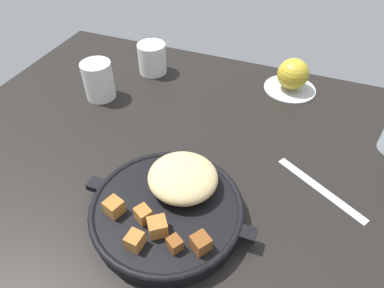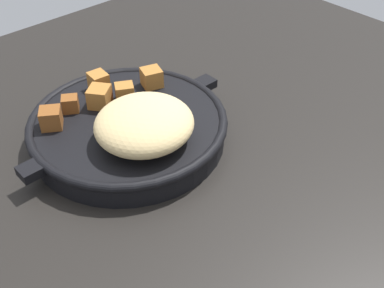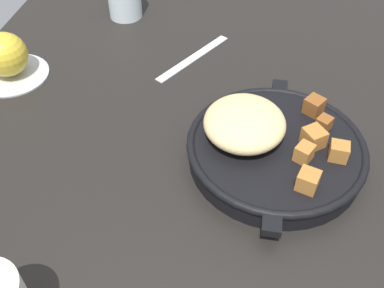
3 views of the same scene
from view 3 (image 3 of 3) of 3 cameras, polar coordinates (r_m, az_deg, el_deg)
ground_plane at (r=66.79cm, az=2.92°, el=-2.63°), size 110.56×95.57×2.40cm
cast_iron_skillet at (r=64.90cm, az=9.97°, el=-0.13°), size 29.87×25.51×8.07cm
saucer_plate at (r=87.07cm, az=-21.84°, el=8.22°), size 12.92×12.92×0.60cm
red_apple at (r=84.88cm, az=-22.58°, el=10.42°), size 7.62×7.62×7.62cm
butter_knife at (r=85.40cm, az=0.18°, el=10.90°), size 17.03×11.06×0.36cm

